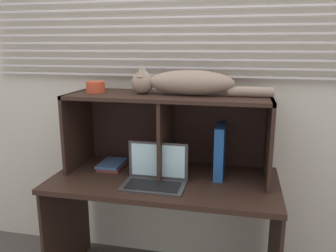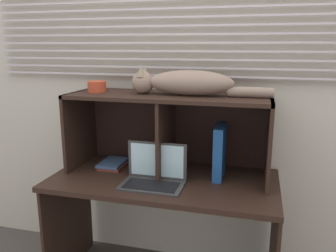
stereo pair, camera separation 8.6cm
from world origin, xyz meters
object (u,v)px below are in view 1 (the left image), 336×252
(cat, at_px, (185,83))
(laptop, at_px, (155,175))
(binder_upright, at_px, (220,151))
(small_basket, at_px, (96,87))
(book_stack, at_px, (113,165))

(cat, height_order, laptop, cat)
(binder_upright, relative_size, small_basket, 2.73)
(cat, xyz_separation_m, binder_upright, (0.21, -0.00, -0.40))
(book_stack, relative_size, small_basket, 1.92)
(laptop, distance_m, book_stack, 0.40)
(laptop, distance_m, small_basket, 0.67)
(laptop, height_order, small_basket, small_basket)
(cat, height_order, small_basket, cat)
(book_stack, bearing_deg, small_basket, -179.78)
(binder_upright, distance_m, book_stack, 0.70)
(laptop, relative_size, small_basket, 3.05)
(binder_upright, bearing_deg, small_basket, 180.00)
(laptop, distance_m, binder_upright, 0.42)
(cat, distance_m, laptop, 0.56)
(small_basket, bearing_deg, laptop, -25.69)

